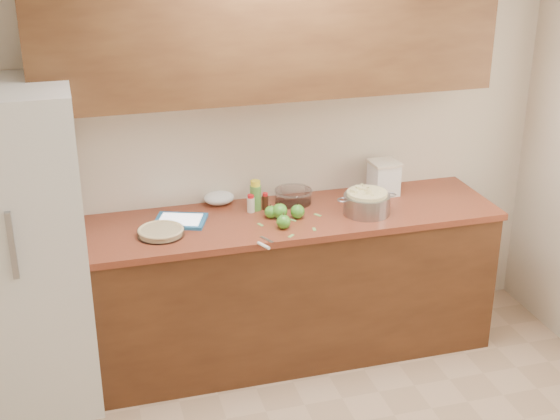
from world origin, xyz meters
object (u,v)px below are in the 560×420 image
object	(u,v)px
tablet	(180,221)
colander	(367,203)
pie	(161,232)
flour_canister	(384,177)

from	to	relation	value
tablet	colander	bearing A→B (deg)	11.80
pie	flour_canister	distance (m)	1.45
colander	flour_canister	world-z (taller)	flour_canister
colander	tablet	distance (m)	1.09
flour_canister	tablet	xyz separation A→B (m)	(-1.29, -0.10, -0.10)
pie	flour_canister	bearing A→B (deg)	9.88
pie	tablet	distance (m)	0.20
pie	colander	xyz separation A→B (m)	(1.21, -0.02, 0.04)
pie	tablet	xyz separation A→B (m)	(0.13, 0.15, -0.01)
pie	colander	bearing A→B (deg)	-0.93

